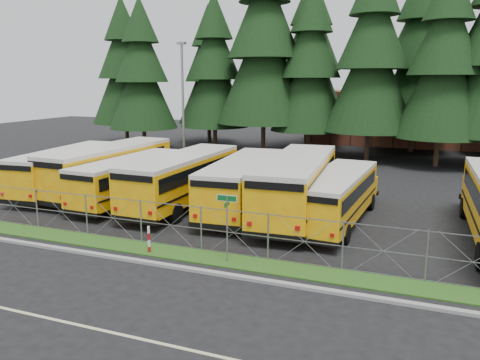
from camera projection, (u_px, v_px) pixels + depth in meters
name	position (u px, v px, depth m)	size (l,w,h in m)	color
ground	(232.00, 246.00, 20.77)	(120.00, 120.00, 0.00)	black
curb	(202.00, 271.00, 17.93)	(50.00, 0.25, 0.12)	gray
grass_verge	(216.00, 259.00, 19.21)	(50.00, 1.40, 0.06)	#1C4614
road_lane_line	(128.00, 336.00, 13.46)	(50.00, 0.12, 0.01)	beige
chainlink_fence	(223.00, 231.00, 19.65)	(44.00, 0.10, 2.00)	gray
brick_building	(407.00, 117.00, 54.59)	(22.00, 10.00, 6.00)	brown
bus_0	(70.00, 171.00, 30.64)	(2.57, 10.88, 2.85)	orange
bus_1	(113.00, 169.00, 30.30)	(2.83, 11.99, 3.14)	orange
bus_2	(134.00, 180.00, 28.15)	(2.44, 10.34, 2.71)	orange
bus_3	(186.00, 180.00, 27.33)	(2.74, 11.63, 3.05)	orange
bus_4	(245.00, 185.00, 26.35)	(2.63, 11.16, 2.93)	orange
bus_5	(298.00, 186.00, 25.26)	(2.93, 12.40, 3.25)	orange
bus_6	(339.00, 198.00, 23.86)	(2.43, 10.28, 2.70)	orange
street_sign	(227.00, 214.00, 18.51)	(0.84, 0.55, 2.81)	gray
striped_bollard	(149.00, 240.00, 19.82)	(0.11, 0.11, 1.20)	#B20C0C
light_standard	(183.00, 102.00, 37.26)	(0.70, 0.35, 10.14)	gray
conifer_0	(124.00, 71.00, 52.67)	(7.42, 7.42, 16.40)	black
conifer_1	(142.00, 75.00, 48.10)	(7.04, 7.04, 15.58)	black
conifer_2	(214.00, 72.00, 48.91)	(7.32, 7.32, 16.18)	black
conifer_3	(264.00, 48.00, 45.58)	(9.34, 9.34, 20.65)	black
conifer_4	(310.00, 69.00, 44.47)	(7.46, 7.46, 16.50)	black
conifer_5	(372.00, 59.00, 41.42)	(8.21, 8.21, 18.17)	black
conifer_6	(444.00, 65.00, 38.39)	(7.65, 7.65, 16.92)	black
conifer_10	(209.00, 75.00, 54.04)	(7.08, 7.08, 15.67)	black
conifer_11	(310.00, 62.00, 49.57)	(8.27, 8.27, 18.28)	black
conifer_12	(417.00, 60.00, 46.20)	(8.31, 8.31, 18.38)	black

